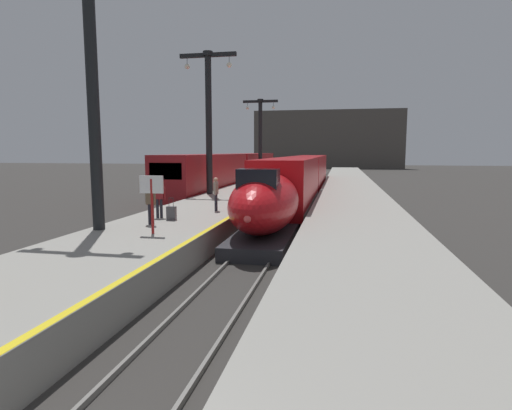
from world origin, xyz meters
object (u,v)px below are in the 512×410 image
object	(u,v)px
station_column_far	(209,110)
station_column_distant	(260,131)
passenger_near_edge	(159,196)
rolling_suitcase	(171,213)
highspeed_train_main	(299,179)
regional_train_adjacent	(234,169)
passenger_far_waiting	(151,201)
passenger_mid_platform	(216,191)
station_column_mid	(92,71)
departure_info_board	(152,193)

from	to	relation	value
station_column_far	station_column_distant	xyz separation A→B (m)	(-0.00, 19.32, -0.47)
passenger_near_edge	rolling_suitcase	world-z (taller)	passenger_near_edge
highspeed_train_main	station_column_far	distance (m)	8.90
highspeed_train_main	passenger_near_edge	size ratio (longest dim) A/B	22.87
regional_train_adjacent	passenger_far_waiting	size ratio (longest dim) A/B	21.66
passenger_near_edge	passenger_mid_platform	world-z (taller)	same
station_column_mid	rolling_suitcase	xyz separation A→B (m)	(1.86, 2.64, -5.61)
station_column_distant	passenger_mid_platform	distance (m)	28.07
highspeed_train_main	station_column_mid	bearing A→B (deg)	-107.66
regional_train_adjacent	station_column_distant	bearing A→B (deg)	59.65
regional_train_adjacent	highspeed_train_main	bearing A→B (deg)	-53.90
passenger_mid_platform	rolling_suitcase	distance (m)	3.43
passenger_near_edge	rolling_suitcase	size ratio (longest dim) A/B	1.72
passenger_far_waiting	departure_info_board	world-z (taller)	departure_info_board
station_column_distant	passenger_mid_platform	size ratio (longest dim) A/B	5.25
passenger_near_edge	passenger_mid_platform	distance (m)	3.24
highspeed_train_main	station_column_distant	bearing A→B (deg)	111.65
regional_train_adjacent	station_column_mid	xyz separation A→B (m)	(2.20, -29.64, 4.84)
station_column_mid	station_column_distant	world-z (taller)	station_column_mid
station_column_distant	passenger_near_edge	bearing A→B (deg)	-87.98
passenger_near_edge	departure_info_board	distance (m)	3.85
station_column_distant	passenger_near_edge	xyz separation A→B (m)	(1.07, -30.22, -4.37)
regional_train_adjacent	departure_info_board	size ratio (longest dim) A/B	17.26
station_column_far	passenger_near_edge	world-z (taller)	station_column_far
regional_train_adjacent	passenger_far_waiting	bearing A→B (deg)	-82.54
passenger_near_edge	rolling_suitcase	xyz separation A→B (m)	(0.80, -0.53, -0.69)
station_column_mid	departure_info_board	distance (m)	5.04
station_column_mid	station_column_far	distance (m)	14.08
passenger_mid_platform	passenger_far_waiting	size ratio (longest dim) A/B	1.00
highspeed_train_main	passenger_mid_platform	distance (m)	13.05
station_column_far	station_column_distant	size ratio (longest dim) A/B	1.10
passenger_near_edge	departure_info_board	size ratio (longest dim) A/B	0.80
rolling_suitcase	passenger_mid_platform	bearing A→B (deg)	71.32
station_column_far	passenger_mid_platform	xyz separation A→B (m)	(2.94, -8.25, -4.84)
regional_train_adjacent	station_column_far	distance (m)	16.42
rolling_suitcase	departure_info_board	size ratio (longest dim) A/B	0.46
highspeed_train_main	passenger_far_waiting	size ratio (longest dim) A/B	22.87
station_column_mid	passenger_near_edge	bearing A→B (deg)	71.42
regional_train_adjacent	departure_info_board	distance (m)	30.39
passenger_near_edge	departure_info_board	xyz separation A→B (m)	(1.34, -3.58, 0.52)
station_column_distant	passenger_far_waiting	bearing A→B (deg)	-87.32
passenger_mid_platform	passenger_far_waiting	xyz separation A→B (m)	(-1.44, -4.43, 0.00)
highspeed_train_main	rolling_suitcase	distance (m)	16.40
station_column_far	passenger_far_waiting	size ratio (longest dim) A/B	5.78
station_column_mid	passenger_far_waiting	xyz separation A→B (m)	(1.50, 1.39, -4.93)
station_column_mid	station_column_distant	distance (m)	33.40
highspeed_train_main	rolling_suitcase	xyz separation A→B (m)	(-4.04, -15.89, -0.57)
passenger_mid_platform	passenger_far_waiting	bearing A→B (deg)	-107.98
regional_train_adjacent	passenger_mid_platform	bearing A→B (deg)	-77.83
highspeed_train_main	passenger_mid_platform	bearing A→B (deg)	-103.12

